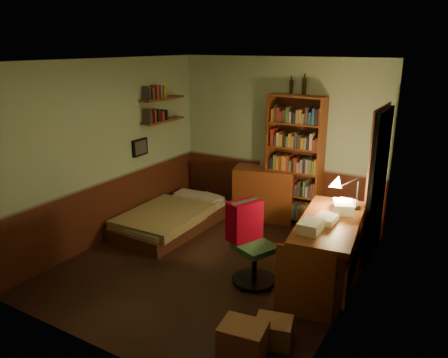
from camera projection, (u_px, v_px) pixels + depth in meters
The scene contains 24 objects.
floor at pixel (214, 264), 5.79m from camera, with size 3.50×4.00×0.02m, color black.
ceiling at pixel (213, 59), 5.02m from camera, with size 3.50×4.00×0.02m, color silver.
wall_back at pixel (279, 140), 7.06m from camera, with size 3.50×0.02×2.60m, color #9AB993.
wall_left at pixel (110, 152), 6.26m from camera, with size 0.02×4.00×2.60m, color #9AB993.
wall_right at pixel (357, 192), 4.55m from camera, with size 0.02×4.00×2.60m, color #9AB993.
wall_front at pixel (90, 224), 3.75m from camera, with size 3.50×0.02×2.60m, color #9AB993.
doorway at pixel (377, 186), 5.73m from camera, with size 0.06×0.90×2.00m, color black.
door_trim at pixel (375, 185), 5.74m from camera, with size 0.02×0.98×2.08m, color #412114.
bed at pixel (172, 211), 6.82m from camera, with size 0.99×1.86×0.55m, color olive.
dresser at pixel (264, 193), 7.18m from camera, with size 0.96×0.48×0.86m, color brown.
mini_stereo at pixel (269, 163), 7.12m from camera, with size 0.25×0.19×0.13m, color #B2B2B7.
bookshelf at pixel (294, 161), 6.84m from camera, with size 0.88×0.27×2.05m, color brown.
bottle_left at pixel (291, 87), 6.67m from camera, with size 0.06×0.06×0.21m, color black.
bottle_right at pixel (304, 86), 6.56m from camera, with size 0.07×0.07×0.25m, color black.
desk at pixel (328, 253), 5.14m from camera, with size 0.65×1.58×0.84m, color brown.
paper_stack at pixel (343, 207), 5.24m from camera, with size 0.23×0.31×0.13m, color silver.
desk_lamp at pixel (358, 183), 5.25m from camera, with size 0.20×0.20×0.68m, color black.
office_chair at pixel (255, 244), 5.16m from camera, with size 0.52×0.46×1.04m, color #2A5631.
red_jacket at pixel (269, 181), 5.00m from camera, with size 0.22×0.41×0.49m, color #B5031F.
wall_shelf_lower at pixel (163, 121), 7.02m from camera, with size 0.20×0.90×0.03m, color brown.
wall_shelf_upper at pixel (162, 99), 6.91m from camera, with size 0.20×0.90×0.03m, color brown.
framed_picture at pixel (140, 147), 6.75m from camera, with size 0.04×0.32×0.26m, color black.
cardboard_box_a at pixel (243, 340), 4.04m from camera, with size 0.42×0.34×0.31m, color #8A6240.
cardboard_box_b at pixel (274, 331), 4.21m from camera, with size 0.35×0.29×0.25m, color #8A6240.
Camera 1 is at (2.75, -4.41, 2.78)m, focal length 35.00 mm.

